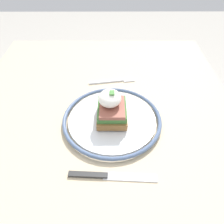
% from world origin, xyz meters
% --- Properties ---
extents(ground_plane, '(6.00, 6.00, 0.00)m').
position_xyz_m(ground_plane, '(0.00, 0.00, 0.00)').
color(ground_plane, '#B2ADA3').
extents(dining_table, '(0.87, 0.76, 0.76)m').
position_xyz_m(dining_table, '(0.00, 0.00, 0.63)').
color(dining_table, '#C6B28E').
rests_on(dining_table, ground_plane).
extents(plate, '(0.26, 0.26, 0.02)m').
position_xyz_m(plate, '(0.03, 0.03, 0.77)').
color(plate, silver).
rests_on(plate, dining_table).
extents(sandwich, '(0.09, 0.08, 0.08)m').
position_xyz_m(sandwich, '(0.03, 0.03, 0.81)').
color(sandwich, olive).
rests_on(sandwich, plate).
extents(fork, '(0.04, 0.15, 0.00)m').
position_xyz_m(fork, '(-0.15, 0.04, 0.76)').
color(fork, silver).
rests_on(fork, dining_table).
extents(knife, '(0.03, 0.19, 0.01)m').
position_xyz_m(knife, '(0.20, 0.02, 0.76)').
color(knife, '#2D2D2D').
rests_on(knife, dining_table).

